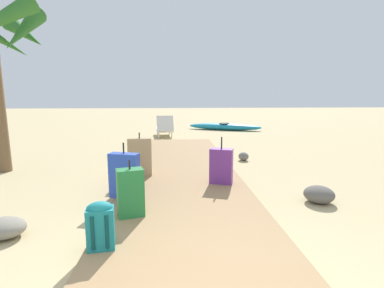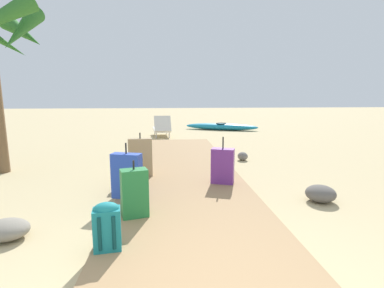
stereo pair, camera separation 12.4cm
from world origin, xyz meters
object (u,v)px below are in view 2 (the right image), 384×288
at_px(backpack_teal, 107,225).
at_px(suitcase_green, 134,193).
at_px(suitcase_blue, 127,176).
at_px(lounge_chair, 162,128).
at_px(backpack_black, 128,170).
at_px(suitcase_purple, 223,166).
at_px(kayak, 221,127).
at_px(suitcase_tan, 141,157).

relative_size(backpack_teal, suitcase_green, 0.67).
distance_m(suitcase_blue, lounge_chair, 7.01).
relative_size(suitcase_blue, backpack_black, 1.47).
relative_size(suitcase_purple, kayak, 0.25).
height_order(backpack_black, lounge_chair, lounge_chair).
xyz_separation_m(suitcase_green, lounge_chair, (0.24, 7.71, -0.06)).
bearing_deg(backpack_teal, suitcase_tan, 87.76).
bearing_deg(backpack_black, suitcase_tan, 79.57).
distance_m(backpack_black, suitcase_purple, 1.59).
height_order(suitcase_tan, backpack_black, suitcase_tan).
relative_size(backpack_black, kayak, 0.17).
bearing_deg(suitcase_blue, kayak, 71.19).
relative_size(suitcase_blue, suitcase_purple, 1.02).
bearing_deg(lounge_chair, backpack_teal, -92.87).
xyz_separation_m(suitcase_purple, kayak, (1.52, 8.37, -0.23)).
relative_size(backpack_teal, lounge_chair, 0.31).
bearing_deg(suitcase_green, suitcase_purple, 44.15).
xyz_separation_m(suitcase_blue, suitcase_tan, (0.10, 1.22, 0.02)).
height_order(suitcase_tan, suitcase_green, suitcase_tan).
xyz_separation_m(backpack_teal, lounge_chair, (0.43, 8.51, -0.01)).
bearing_deg(kayak, backpack_teal, -106.29).
height_order(suitcase_tan, lounge_chair, suitcase_tan).
distance_m(lounge_chair, kayak, 3.31).
relative_size(suitcase_tan, lounge_chair, 0.53).
relative_size(suitcase_tan, backpack_black, 1.45).
height_order(backpack_black, kayak, backpack_black).
height_order(suitcase_tan, kayak, suitcase_tan).
bearing_deg(suitcase_blue, suitcase_purple, 21.65).
distance_m(suitcase_blue, kayak, 9.49).
height_order(suitcase_green, kayak, suitcase_green).
height_order(suitcase_blue, suitcase_tan, suitcase_blue).
relative_size(lounge_chair, kayak, 0.47).
xyz_separation_m(suitcase_green, suitcase_purple, (1.36, 1.32, -0.00)).
relative_size(backpack_teal, suitcase_purple, 0.60).
height_order(suitcase_blue, lounge_chair, suitcase_blue).
relative_size(suitcase_purple, lounge_chair, 0.52).
distance_m(suitcase_purple, kayak, 8.51).
bearing_deg(backpack_teal, kayak, 73.71).
bearing_deg(lounge_chair, backpack_black, -94.00).
bearing_deg(backpack_black, suitcase_blue, -85.47).
bearing_deg(lounge_chair, suitcase_green, -91.78).
distance_m(backpack_black, kayak, 9.06).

